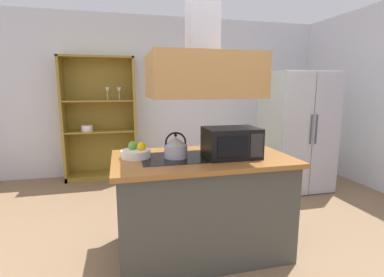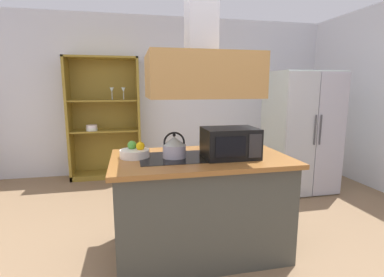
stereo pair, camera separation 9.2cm
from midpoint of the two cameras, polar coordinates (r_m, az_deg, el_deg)
The scene contains 10 objects.
ground_plane at distance 2.73m, azimuth 2.46°, elevation -23.35°, with size 7.80×7.80×0.00m, color #85684A.
wall_back at distance 5.22m, azimuth -6.93°, elevation 8.34°, with size 6.00×0.12×2.70m, color silver.
kitchen_island at distance 2.70m, azimuth 0.85°, elevation -12.81°, with size 1.55×0.92×0.90m.
range_hood at distance 2.49m, azimuth 0.94°, elevation 15.04°, with size 0.90×0.70×1.28m.
refrigerator at distance 4.50m, azimuth 19.42°, elevation 1.34°, with size 0.90×0.77×1.73m.
dish_cabinet at distance 5.02m, azimuth -18.19°, elevation 2.45°, with size 1.15×0.40×1.99m.
kettle at distance 2.49m, azimuth -4.31°, elevation -1.72°, with size 0.20×0.20×0.22m.
cutting_board at distance 2.89m, azimuth 4.38°, elevation -1.77°, with size 0.34×0.24×0.02m, color white.
microwave at distance 2.52m, azimuth 6.75°, elevation -0.80°, with size 0.46×0.35×0.26m.
fruit_bowl at distance 2.55m, azimuth -12.06°, elevation -2.75°, with size 0.26×0.26×0.14m.
Camera 1 is at (-0.70, -2.17, 1.50)m, focal length 26.92 mm.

